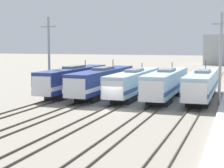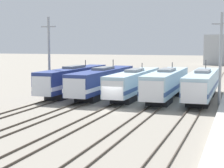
{
  "view_description": "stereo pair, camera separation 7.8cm",
  "coord_description": "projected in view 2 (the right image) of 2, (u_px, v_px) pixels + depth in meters",
  "views": [
    {
      "loc": [
        13.63,
        -39.38,
        7.38
      ],
      "look_at": [
        -0.8,
        2.99,
        2.54
      ],
      "focal_mm": 60.0,
      "sensor_mm": 36.0,
      "label": 1
    },
    {
      "loc": [
        13.71,
        -39.36,
        7.38
      ],
      "look_at": [
        -0.8,
        2.99,
        2.54
      ],
      "focal_mm": 60.0,
      "sensor_mm": 36.0,
      "label": 2
    }
  ],
  "objects": [
    {
      "name": "rail_pair_center_right",
      "position": [
        150.0,
        111.0,
        40.75
      ],
      "size": [
        1.51,
        120.0,
        0.15
      ],
      "color": "#4C4238",
      "rests_on": "ground_plane"
    },
    {
      "name": "locomotive_center_left",
      "position": [
        102.0,
        81.0,
        52.53
      ],
      "size": [
        3.14,
        19.85,
        4.98
      ],
      "color": "black",
      "rests_on": "ground_plane"
    },
    {
      "name": "locomotive_far_right",
      "position": [
        202.0,
        85.0,
        48.71
      ],
      "size": [
        3.08,
        19.55,
        5.08
      ],
      "color": "#232326",
      "rests_on": "ground_plane"
    },
    {
      "name": "rail_pair_far_left",
      "position": [
        39.0,
        104.0,
        45.16
      ],
      "size": [
        1.5,
        120.0,
        0.15
      ],
      "color": "#4C4238",
      "rests_on": "ground_plane"
    },
    {
      "name": "rail_pair_center_left",
      "position": [
        73.0,
        106.0,
        43.69
      ],
      "size": [
        1.51,
        120.0,
        0.15
      ],
      "color": "#4C4238",
      "rests_on": "ground_plane"
    },
    {
      "name": "locomotive_center",
      "position": [
        134.0,
        83.0,
        51.24
      ],
      "size": [
        2.94,
        19.11,
        4.53
      ],
      "color": "#232326",
      "rests_on": "ground_plane"
    },
    {
      "name": "rail_pair_center",
      "position": [
        110.0,
        109.0,
        42.22
      ],
      "size": [
        1.51,
        120.0,
        0.15
      ],
      "color": "#4C4238",
      "rests_on": "ground_plane"
    },
    {
      "name": "ground_plane",
      "position": [
        110.0,
        109.0,
        42.23
      ],
      "size": [
        400.0,
        400.0,
        0.0
      ],
      "primitive_type": "plane",
      "color": "gray"
    },
    {
      "name": "catenary_tower_left",
      "position": [
        49.0,
        56.0,
        51.68
      ],
      "size": [
        2.25,
        0.33,
        11.02
      ],
      "color": "gray",
      "rests_on": "ground_plane"
    },
    {
      "name": "locomotive_center_right",
      "position": [
        166.0,
        84.0,
        49.37
      ],
      "size": [
        3.08,
        18.59,
        4.73
      ],
      "color": "#232326",
      "rests_on": "ground_plane"
    },
    {
      "name": "rail_pair_far_right",
      "position": [
        192.0,
        113.0,
        39.28
      ],
      "size": [
        1.5,
        120.0,
        0.15
      ],
      "color": "#4C4238",
      "rests_on": "ground_plane"
    },
    {
      "name": "catenary_tower_right",
      "position": [
        220.0,
        58.0,
        44.33
      ],
      "size": [
        2.25,
        0.33,
        11.02
      ],
      "color": "gray",
      "rests_on": "ground_plane"
    },
    {
      "name": "locomotive_far_left",
      "position": [
        73.0,
        80.0,
        54.15
      ],
      "size": [
        2.86,
        19.29,
        4.85
      ],
      "color": "black",
      "rests_on": "ground_plane"
    }
  ]
}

